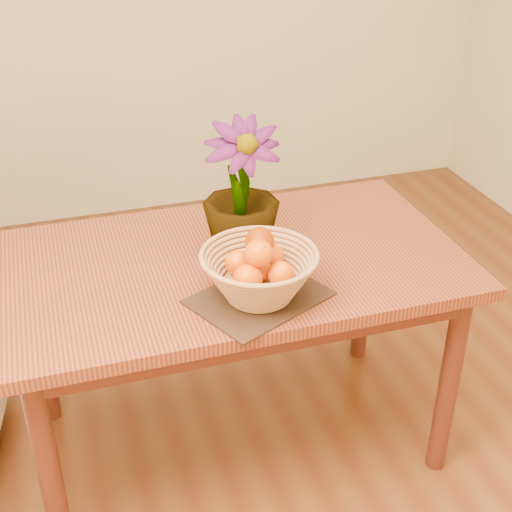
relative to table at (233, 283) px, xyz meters
name	(u,v)px	position (x,y,z in m)	size (l,w,h in m)	color
floor	(262,502)	(0.00, -0.30, -0.66)	(4.50, 4.50, 0.00)	brown
table	(233,283)	(0.00, 0.00, 0.00)	(1.40, 0.80, 0.75)	brown
placemat	(259,298)	(0.01, -0.23, 0.09)	(0.35, 0.27, 0.01)	#321E12
wicker_basket	(259,277)	(0.01, -0.23, 0.16)	(0.33, 0.33, 0.13)	#B6794C
orange_pile	(259,259)	(0.01, -0.23, 0.21)	(0.17, 0.17, 0.14)	#D25003
potted_plant	(241,190)	(0.04, 0.04, 0.30)	(0.23, 0.23, 0.42)	#133E11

